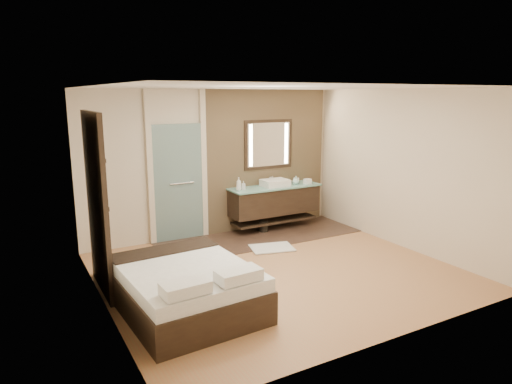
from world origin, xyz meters
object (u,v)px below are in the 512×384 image
mirror_unit (268,144)px  waste_bin (263,226)px  bed (186,288)px  vanity (274,200)px

mirror_unit → waste_bin: mirror_unit is taller
bed → waste_bin: 3.42m
vanity → mirror_unit: (0.00, 0.24, 1.07)m
mirror_unit → waste_bin: 1.59m
vanity → waste_bin: (-0.29, -0.07, -0.47)m
mirror_unit → bed: bearing=-135.8°
bed → waste_bin: size_ratio=8.46×
mirror_unit → bed: 4.07m
bed → mirror_unit: bearing=40.8°
vanity → bed: bearing=-138.5°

